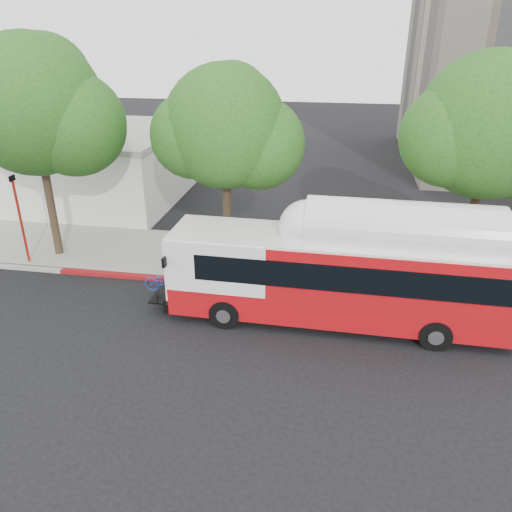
{
  "coord_description": "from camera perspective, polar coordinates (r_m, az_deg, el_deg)",
  "views": [
    {
      "loc": [
        3.65,
        -13.96,
        9.8
      ],
      "look_at": [
        0.78,
        3.0,
        1.87
      ],
      "focal_mm": 35.0,
      "sensor_mm": 36.0,
      "label": 1
    }
  ],
  "objects": [
    {
      "name": "street_tree_right",
      "position": [
        20.95,
        26.16,
        12.57
      ],
      "size": [
        6.21,
        5.4,
        9.18
      ],
      "color": "#2D2116",
      "rests_on": "ground"
    },
    {
      "name": "signal_pole",
      "position": [
        24.09,
        -25.29,
        3.71
      ],
      "size": [
        0.12,
        0.39,
        4.12
      ],
      "color": "#A61B11",
      "rests_on": "ground"
    },
    {
      "name": "street_tree_mid",
      "position": [
        20.83,
        -2.39,
        13.97
      ],
      "size": [
        5.75,
        5.0,
        8.62
      ],
      "color": "#2D2116",
      "rests_on": "ground"
    },
    {
      "name": "street_tree_left",
      "position": [
        23.23,
        -22.96,
        15.0
      ],
      "size": [
        6.67,
        5.8,
        9.74
      ],
      "color": "#2D2116",
      "rests_on": "ground"
    },
    {
      "name": "transit_bus",
      "position": [
        17.81,
        9.55,
        -2.47
      ],
      "size": [
        12.75,
        2.92,
        3.75
      ],
      "rotation": [
        0.0,
        0.0,
        -0.02
      ],
      "color": "#B40C12",
      "rests_on": "ground"
    },
    {
      "name": "red_curb_segment",
      "position": [
        21.39,
        -9.64,
        -2.64
      ],
      "size": [
        10.0,
        0.32,
        0.16
      ],
      "primitive_type": "cube",
      "color": "maroon",
      "rests_on": "ground"
    },
    {
      "name": "sidewalk",
      "position": [
        22.95,
        -0.46,
        -0.32
      ],
      "size": [
        60.0,
        5.0,
        0.15
      ],
      "primitive_type": "cube",
      "color": "gray",
      "rests_on": "ground"
    },
    {
      "name": "curb_strip",
      "position": [
        20.66,
        -1.72,
        -3.33
      ],
      "size": [
        60.0,
        0.3,
        0.15
      ],
      "primitive_type": "cube",
      "color": "gray",
      "rests_on": "ground"
    },
    {
      "name": "ground",
      "position": [
        17.44,
        -4.23,
        -9.5
      ],
      "size": [
        120.0,
        120.0,
        0.0
      ],
      "primitive_type": "plane",
      "color": "black",
      "rests_on": "ground"
    },
    {
      "name": "low_commercial_bldg",
      "position": [
        33.94,
        -22.4,
        9.9
      ],
      "size": [
        16.2,
        10.2,
        4.25
      ],
      "color": "silver",
      "rests_on": "ground"
    }
  ]
}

